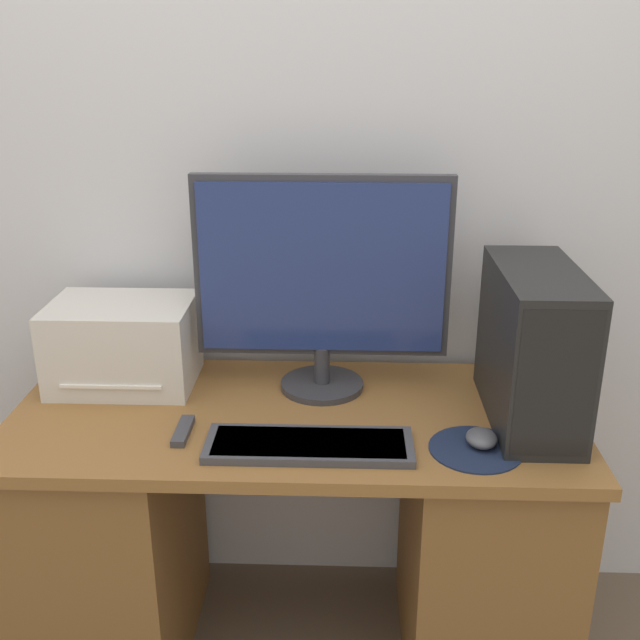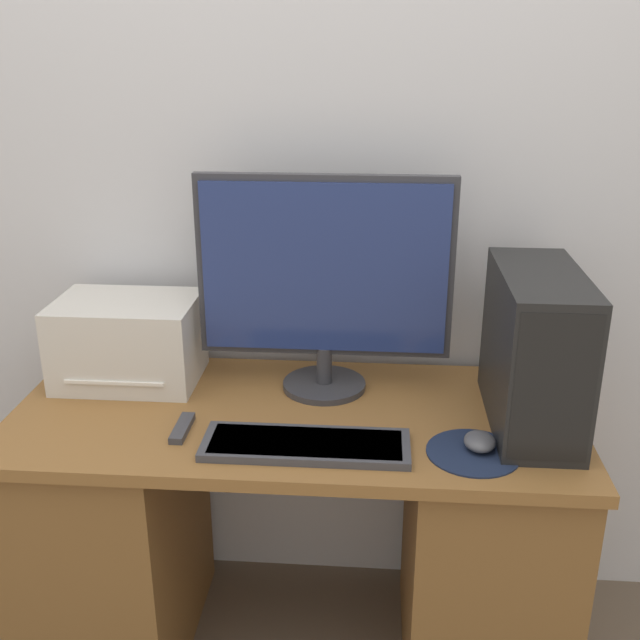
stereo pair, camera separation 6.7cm
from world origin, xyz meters
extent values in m
cube|color=silver|center=(0.00, 0.66, 1.35)|extent=(6.40, 0.05, 2.70)
cube|color=brown|center=(0.00, 0.30, 0.70)|extent=(1.35, 0.60, 0.03)
cube|color=brown|center=(-0.47, 0.30, 0.34)|extent=(0.38, 0.56, 0.68)
cube|color=brown|center=(0.47, 0.30, 0.34)|extent=(0.38, 0.56, 0.68)
cylinder|color=#333338|center=(0.06, 0.44, 0.72)|extent=(0.21, 0.21, 0.02)
cylinder|color=#333338|center=(0.06, 0.44, 0.78)|extent=(0.04, 0.04, 0.09)
cube|color=#333338|center=(0.06, 0.45, 1.03)|extent=(0.62, 0.03, 0.45)
cube|color=navy|center=(0.06, 0.43, 1.03)|extent=(0.59, 0.01, 0.41)
cube|color=#3D3D42|center=(0.05, 0.13, 0.72)|extent=(0.45, 0.15, 0.02)
cube|color=#5B5B60|center=(0.05, 0.13, 0.73)|extent=(0.41, 0.13, 0.01)
cylinder|color=#19233D|center=(0.41, 0.14, 0.71)|extent=(0.20, 0.20, 0.00)
ellipsoid|color=#4C4C51|center=(0.42, 0.16, 0.73)|extent=(0.07, 0.08, 0.03)
cube|color=black|center=(0.55, 0.30, 0.89)|extent=(0.18, 0.41, 0.36)
cube|color=black|center=(0.55, 0.10, 0.89)|extent=(0.16, 0.01, 0.32)
cube|color=beige|center=(-0.44, 0.45, 0.82)|extent=(0.35, 0.25, 0.22)
cube|color=white|center=(-0.44, 0.38, 0.76)|extent=(0.25, 0.11, 0.01)
cube|color=#38383D|center=(-0.24, 0.19, 0.72)|extent=(0.03, 0.13, 0.02)
camera|label=1|loc=(0.12, -1.28, 1.55)|focal=42.00mm
camera|label=2|loc=(0.19, -1.28, 1.55)|focal=42.00mm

